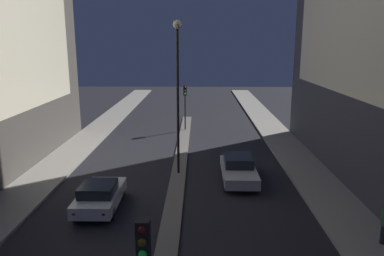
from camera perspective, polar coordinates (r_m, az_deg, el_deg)
The scene contains 5 objects.
median_strip at distance 23.80m, azimuth -2.06°, elevation -6.89°, with size 0.92×35.90×0.13m.
traffic_light_mid at distance 34.55m, azimuth -1.07°, elevation 4.71°, with size 0.32×0.42×4.13m.
street_lamp at distance 22.37m, azimuth -2.20°, elevation 8.02°, with size 0.51×0.51×9.26m.
car_left_lane at distance 19.38m, azimuth -13.89°, elevation -9.93°, with size 1.91×4.04×1.43m.
car_right_lane at distance 22.64m, azimuth 7.09°, elevation -6.18°, with size 1.94×4.64×1.49m.
Camera 1 is at (1.24, -3.40, 8.16)m, focal length 35.00 mm.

